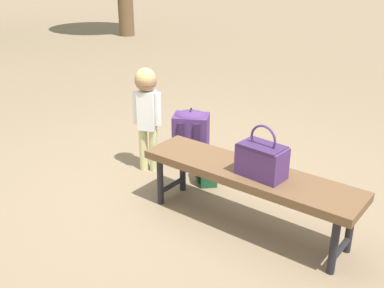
{
  "coord_description": "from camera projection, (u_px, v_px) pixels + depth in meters",
  "views": [
    {
      "loc": [
        -2.45,
        2.22,
        1.84
      ],
      "look_at": [
        -0.05,
        -0.02,
        0.45
      ],
      "focal_mm": 42.34,
      "sensor_mm": 36.0,
      "label": 1
    }
  ],
  "objects": [
    {
      "name": "ground_plane",
      "position": [
        186.0,
        193.0,
        3.76
      ],
      "size": [
        40.0,
        40.0,
        0.0
      ],
      "primitive_type": "plane",
      "color": "#7F6B51",
      "rests_on": "ground"
    },
    {
      "name": "park_bench",
      "position": [
        248.0,
        177.0,
        3.16
      ],
      "size": [
        1.64,
        0.66,
        0.45
      ],
      "color": "brown",
      "rests_on": "ground"
    },
    {
      "name": "handbag",
      "position": [
        262.0,
        159.0,
        3.0
      ],
      "size": [
        0.33,
        0.21,
        0.37
      ],
      "color": "#4C2D66",
      "rests_on": "park_bench"
    },
    {
      "name": "child_standing",
      "position": [
        147.0,
        104.0,
        3.91
      ],
      "size": [
        0.22,
        0.19,
        0.95
      ],
      "color": "#CCCC8C",
      "rests_on": "ground"
    },
    {
      "name": "backpack_large",
      "position": [
        191.0,
        135.0,
        4.21
      ],
      "size": [
        0.4,
        0.38,
        0.54
      ],
      "color": "#4C2D66",
      "rests_on": "ground"
    },
    {
      "name": "backpack_small",
      "position": [
        207.0,
        166.0,
        3.85
      ],
      "size": [
        0.24,
        0.22,
        0.32
      ],
      "color": "#1E4C2D",
      "rests_on": "ground"
    }
  ]
}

